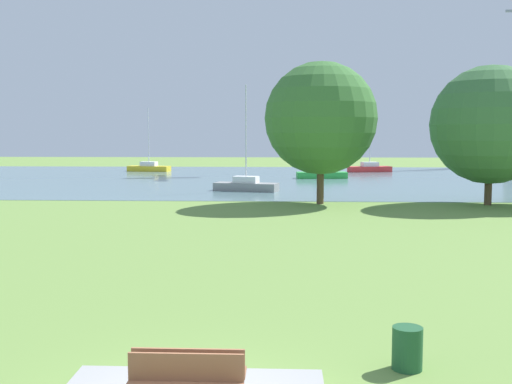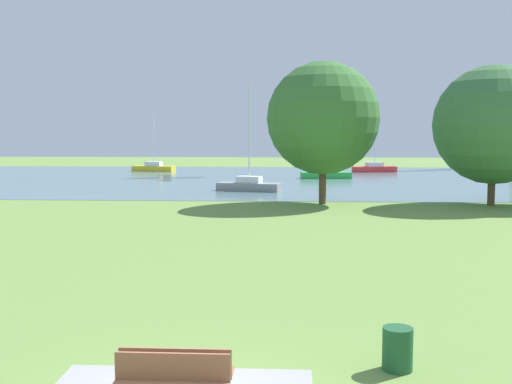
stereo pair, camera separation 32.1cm
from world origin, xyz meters
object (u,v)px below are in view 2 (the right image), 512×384
object	(u,v)px
sailboat_red	(374,168)
sailboat_green	(326,174)
tree_mid_shore	(494,125)
tree_west_far	(323,118)
bench_facing_water	(177,376)
sailboat_yellow	(154,167)
sailboat_gray	(249,185)
litter_bin	(398,349)

from	to	relation	value
sailboat_red	sailboat_green	xyz separation A→B (m)	(-5.97, -10.23, 0.00)
sailboat_green	tree_mid_shore	size ratio (longest dim) A/B	0.68
tree_west_far	tree_mid_shore	size ratio (longest dim) A/B	1.03
bench_facing_water	sailboat_yellow	xyz separation A→B (m)	(-13.87, 60.19, -0.00)
sailboat_gray	sailboat_yellow	world-z (taller)	sailboat_gray
litter_bin	sailboat_gray	xyz separation A→B (m)	(-5.16, 35.16, 0.07)
bench_facing_water	sailboat_green	bearing A→B (deg)	84.16
litter_bin	tree_west_far	distance (m)	27.37
sailboat_red	tree_west_far	distance (m)	32.93
litter_bin	sailboat_gray	bearing A→B (deg)	98.34
tree_mid_shore	litter_bin	bearing A→B (deg)	-110.66
sailboat_yellow	tree_west_far	bearing A→B (deg)	-60.85
sailboat_gray	tree_mid_shore	world-z (taller)	tree_mid_shore
sailboat_yellow	tree_mid_shore	size ratio (longest dim) A/B	0.85
sailboat_red	sailboat_green	size ratio (longest dim) A/B	1.00
sailboat_green	tree_west_far	size ratio (longest dim) A/B	0.66
litter_bin	sailboat_yellow	bearing A→B (deg)	106.80
bench_facing_water	tree_mid_shore	size ratio (longest dim) A/B	0.21
bench_facing_water	tree_mid_shore	bearing A→B (deg)	63.99
tree_west_far	bench_facing_water	bearing A→B (deg)	-97.44
sailboat_green	tree_west_far	world-z (taller)	tree_west_far
bench_facing_water	litter_bin	xyz separation A→B (m)	(3.79, 1.68, -0.07)
sailboat_yellow	sailboat_gray	bearing A→B (deg)	-61.82
sailboat_yellow	litter_bin	bearing A→B (deg)	-73.20
sailboat_yellow	tree_mid_shore	bearing A→B (deg)	-48.76
sailboat_yellow	tree_west_far	world-z (taller)	tree_west_far
sailboat_yellow	tree_west_far	xyz separation A→B (m)	(17.61, -31.57, 4.80)
sailboat_green	sailboat_yellow	size ratio (longest dim) A/B	0.80
sailboat_red	tree_mid_shore	xyz separation A→B (m)	(2.81, -31.84, 4.41)
sailboat_gray	tree_west_far	world-z (taller)	tree_west_far
bench_facing_water	sailboat_green	size ratio (longest dim) A/B	0.31
bench_facing_water	tree_west_far	xyz separation A→B (m)	(3.73, 28.61, 4.79)
sailboat_red	tree_west_far	world-z (taller)	tree_west_far
bench_facing_water	tree_mid_shore	world-z (taller)	tree_mid_shore
bench_facing_water	tree_mid_shore	distance (m)	32.02
litter_bin	tree_mid_shore	distance (m)	29.01
sailboat_green	tree_mid_shore	world-z (taller)	tree_mid_shore
sailboat_green	sailboat_gray	bearing A→B (deg)	-116.03
litter_bin	sailboat_yellow	world-z (taller)	sailboat_yellow
litter_bin	tree_mid_shore	size ratio (longest dim) A/B	0.09
bench_facing_water	sailboat_red	size ratio (longest dim) A/B	0.32
tree_mid_shore	bench_facing_water	bearing A→B (deg)	-116.01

